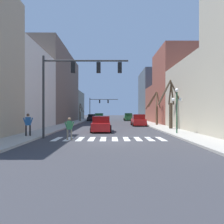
# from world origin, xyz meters

# --- Properties ---
(ground_plane) EXTENTS (240.00, 240.00, 0.00)m
(ground_plane) POSITION_xyz_m (0.00, 0.00, 0.00)
(ground_plane) COLOR #38383D
(sidewalk_left) EXTENTS (2.60, 90.00, 0.15)m
(sidewalk_left) POSITION_xyz_m (-6.77, 0.00, 0.07)
(sidewalk_left) COLOR #ADA89E
(sidewalk_left) RESTS_ON ground_plane
(sidewalk_right) EXTENTS (2.60, 90.00, 0.15)m
(sidewalk_right) POSITION_xyz_m (6.77, 0.00, 0.07)
(sidewalk_right) COLOR #ADA89E
(sidewalk_right) RESTS_ON ground_plane
(building_row_left) EXTENTS (6.00, 57.63, 13.93)m
(building_row_left) POSITION_xyz_m (-11.07, 21.72, 5.97)
(building_row_left) COLOR tan
(building_row_left) RESTS_ON ground_plane
(building_row_right) EXTENTS (6.00, 52.92, 13.79)m
(building_row_right) POSITION_xyz_m (11.07, 20.31, 5.73)
(building_row_right) COLOR #BCB299
(building_row_right) RESTS_ON ground_plane
(crosswalk_stripes) EXTENTS (8.55, 2.60, 0.01)m
(crosswalk_stripes) POSITION_xyz_m (0.00, 0.98, 0.00)
(crosswalk_stripes) COLOR white
(crosswalk_stripes) RESTS_ON ground_plane
(traffic_signal_near) EXTENTS (6.84, 0.28, 6.59)m
(traffic_signal_near) POSITION_xyz_m (-2.75, 1.38, 4.89)
(traffic_signal_near) COLOR #2D2D2D
(traffic_signal_near) RESTS_ON ground_plane
(traffic_signal_far) EXTENTS (7.28, 0.28, 5.70)m
(traffic_signal_far) POSITION_xyz_m (-3.03, 39.98, 4.18)
(traffic_signal_far) COLOR #2D2D2D
(traffic_signal_far) RESTS_ON ground_plane
(street_lamp_right_corner) EXTENTS (0.95, 0.36, 4.14)m
(street_lamp_right_corner) POSITION_xyz_m (6.25, 4.14, 3.09)
(street_lamp_right_corner) COLOR #1E4C2D
(street_lamp_right_corner) RESTS_ON sidewalk_right
(car_driving_away_lane) EXTENTS (2.09, 4.32, 1.79)m
(car_driving_away_lane) POSITION_xyz_m (4.31, 35.80, 0.83)
(car_driving_away_lane) COLOR #236B38
(car_driving_away_lane) RESTS_ON ground_plane
(car_parked_left_far) EXTENTS (2.15, 4.74, 1.56)m
(car_parked_left_far) POSITION_xyz_m (-4.28, 35.84, 0.74)
(car_parked_left_far) COLOR black
(car_parked_left_far) RESTS_ON ground_plane
(car_driving_toward_lane) EXTENTS (1.98, 4.57, 1.82)m
(car_driving_toward_lane) POSITION_xyz_m (-2.20, 28.63, 0.84)
(car_driving_toward_lane) COLOR #236B38
(car_driving_toward_lane) RESTS_ON ground_plane
(car_parked_right_near) EXTENTS (2.09, 4.49, 1.74)m
(car_parked_right_near) POSITION_xyz_m (4.31, 16.87, 0.81)
(car_parked_right_near) COLOR red
(car_parked_right_near) RESTS_ON ground_plane
(car_parked_right_mid) EXTENTS (2.13, 4.32, 1.66)m
(car_parked_right_mid) POSITION_xyz_m (-0.85, 7.05, 0.77)
(car_parked_right_mid) COLOR red
(car_parked_right_mid) RESTS_ON ground_plane
(pedestrian_crossing_street) EXTENTS (0.77, 0.35, 1.82)m
(pedestrian_crossing_street) POSITION_xyz_m (-6.65, 1.91, 1.23)
(pedestrian_crossing_street) COLOR black
(pedestrian_crossing_street) RESTS_ON sidewalk_left
(pedestrian_on_left_sidewalk) EXTENTS (0.72, 0.31, 1.69)m
(pedestrian_on_left_sidewalk) POSITION_xyz_m (-2.95, 0.29, 1.00)
(pedestrian_on_left_sidewalk) COLOR #7A705B
(pedestrian_on_left_sidewalk) RESTS_ON ground_plane
(street_tree_left_near) EXTENTS (2.99, 2.79, 5.77)m
(street_tree_left_near) POSITION_xyz_m (7.19, 9.79, 2.89)
(street_tree_left_near) COLOR #473828
(street_tree_left_near) RESTS_ON sidewalk_right
(street_tree_right_near) EXTENTS (1.09, 2.08, 3.83)m
(street_tree_right_near) POSITION_xyz_m (-6.43, 31.01, 1.80)
(street_tree_right_near) COLOR #473828
(street_tree_right_near) RESTS_ON sidewalk_left
(street_tree_left_far) EXTENTS (2.29, 3.11, 5.05)m
(street_tree_left_far) POSITION_xyz_m (7.01, 17.22, 2.71)
(street_tree_left_far) COLOR brown
(street_tree_left_far) RESTS_ON sidewalk_right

